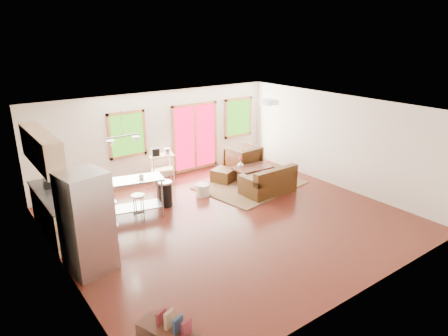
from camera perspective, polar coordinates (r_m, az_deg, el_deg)
floor at (r=9.49m, az=1.08°, el=-7.40°), size 7.50×7.00×0.02m
ceiling at (r=8.65m, az=1.19°, el=8.33°), size 7.50×7.00×0.02m
back_wall at (r=11.85m, az=-9.23°, el=4.55°), size 7.50×0.02×2.60m
left_wall at (r=7.49m, az=-22.54°, el=-5.43°), size 0.02×7.00×2.60m
right_wall at (r=11.56m, az=16.17°, el=3.67°), size 0.02×7.00×2.60m
front_wall at (r=6.76m, az=19.63°, el=-7.73°), size 7.50×0.02×2.60m
window_left at (r=11.36m, az=-13.65°, el=4.66°), size 1.10×0.05×1.30m
french_doors at (r=12.43m, az=-4.15°, el=4.47°), size 1.60×0.05×2.10m
window_right at (r=13.29m, az=2.07°, el=7.24°), size 1.10×0.05×1.30m
rug at (r=11.48m, az=3.82°, el=-2.47°), size 3.06×2.54×0.03m
loveseat at (r=10.91m, az=6.40°, el=-2.09°), size 1.46×0.84×0.77m
coffee_table at (r=11.72m, az=4.06°, el=-0.12°), size 1.15×0.74×0.44m
armchair at (r=12.43m, az=2.65°, el=1.48°), size 0.97×0.92×0.94m
ottoman at (r=11.70m, az=-0.05°, el=-1.07°), size 0.77×0.77×0.39m
pouf at (r=10.75m, az=-3.07°, el=-3.16°), size 0.40×0.40×0.32m
vase at (r=11.72m, az=2.38°, el=0.63°), size 0.21×0.22×0.32m
book at (r=11.75m, az=4.37°, el=0.76°), size 0.21×0.03×0.28m
cabinets at (r=9.23m, az=-23.29°, el=-3.48°), size 0.64×2.24×2.30m
refrigerator at (r=7.62m, az=-18.96°, el=-7.39°), size 0.88×0.87×1.91m
island at (r=9.57m, az=-13.19°, el=-3.29°), size 1.62×0.94×0.96m
cup at (r=9.47m, az=-11.75°, el=-1.17°), size 0.13×0.11×0.12m
bar_stool_a at (r=8.86m, az=-16.22°, el=-5.89°), size 0.47×0.47×0.80m
bar_stool_b at (r=9.41m, az=-12.14°, el=-4.74°), size 0.35×0.35×0.66m
trash_can at (r=10.17m, az=-8.38°, el=-3.63°), size 0.42×0.42×0.66m
kitchen_cart at (r=11.64m, az=-9.00°, el=1.31°), size 0.77×0.59×1.05m
ceiling_flush at (r=10.13m, az=6.40°, el=9.34°), size 0.35×0.35×0.12m
pendant_light at (r=9.17m, az=-14.18°, el=3.81°), size 0.80×0.18×0.79m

